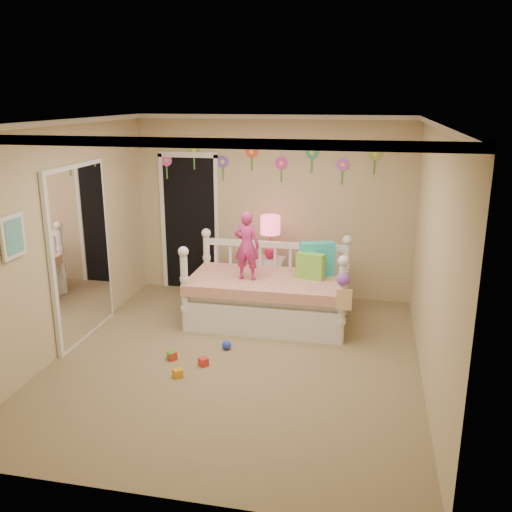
% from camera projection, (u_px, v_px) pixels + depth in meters
% --- Properties ---
extents(floor, '(4.00, 4.50, 0.01)m').
position_uv_depth(floor, '(236.00, 360.00, 6.16)').
color(floor, '#7F684C').
rests_on(floor, ground).
extents(ceiling, '(4.00, 4.50, 0.01)m').
position_uv_depth(ceiling, '(234.00, 121.00, 5.44)').
color(ceiling, white).
rests_on(ceiling, floor).
extents(back_wall, '(4.00, 0.01, 2.60)m').
position_uv_depth(back_wall, '(272.00, 208.00, 7.91)').
color(back_wall, tan).
rests_on(back_wall, floor).
extents(left_wall, '(0.01, 4.50, 2.60)m').
position_uv_depth(left_wall, '(63.00, 239.00, 6.19)').
color(left_wall, tan).
rests_on(left_wall, floor).
extents(right_wall, '(0.01, 4.50, 2.60)m').
position_uv_depth(right_wall, '(433.00, 259.00, 5.41)').
color(right_wall, tan).
rests_on(right_wall, floor).
extents(crown_molding, '(4.00, 4.50, 0.06)m').
position_uv_depth(crown_molding, '(234.00, 125.00, 5.44)').
color(crown_molding, white).
rests_on(crown_molding, ceiling).
extents(daybed, '(2.03, 1.10, 1.10)m').
position_uv_depth(daybed, '(268.00, 282.00, 7.05)').
color(daybed, white).
rests_on(daybed, floor).
extents(pillow_turquoise, '(0.46, 0.28, 0.44)m').
position_uv_depth(pillow_turquoise, '(317.00, 259.00, 7.07)').
color(pillow_turquoise, '#26ABC2').
rests_on(pillow_turquoise, daybed).
extents(pillow_lime, '(0.37, 0.22, 0.33)m').
position_uv_depth(pillow_lime, '(310.00, 266.00, 6.95)').
color(pillow_lime, '#7CD641').
rests_on(pillow_lime, daybed).
extents(child, '(0.33, 0.23, 0.88)m').
position_uv_depth(child, '(247.00, 246.00, 6.85)').
color(child, '#CC2E7F').
rests_on(child, daybed).
extents(nightstand, '(0.41, 0.33, 0.66)m').
position_uv_depth(nightstand, '(270.00, 280.00, 7.81)').
color(nightstand, white).
rests_on(nightstand, floor).
extents(table_lamp, '(0.27, 0.27, 0.60)m').
position_uv_depth(table_lamp, '(270.00, 230.00, 7.61)').
color(table_lamp, '#D91C59').
rests_on(table_lamp, nightstand).
extents(closet_doorway, '(0.90, 0.04, 2.07)m').
position_uv_depth(closet_doorway, '(190.00, 222.00, 8.22)').
color(closet_doorway, black).
rests_on(closet_doorway, back_wall).
extents(flower_decals, '(3.40, 0.02, 0.50)m').
position_uv_depth(flower_decals, '(266.00, 163.00, 7.74)').
color(flower_decals, '#B2668C').
rests_on(flower_decals, back_wall).
extents(mirror_closet, '(0.07, 1.30, 2.10)m').
position_uv_depth(mirror_closet, '(81.00, 253.00, 6.53)').
color(mirror_closet, white).
rests_on(mirror_closet, left_wall).
extents(wall_picture, '(0.05, 0.34, 0.42)m').
position_uv_depth(wall_picture, '(13.00, 236.00, 5.27)').
color(wall_picture, white).
rests_on(wall_picture, left_wall).
extents(hanging_bag, '(0.20, 0.16, 0.36)m').
position_uv_depth(hanging_bag, '(343.00, 292.00, 6.34)').
color(hanging_bag, beige).
rests_on(hanging_bag, daybed).
extents(toy_scatter, '(0.95, 1.38, 0.11)m').
position_uv_depth(toy_scatter, '(190.00, 362.00, 5.99)').
color(toy_scatter, '#996666').
rests_on(toy_scatter, floor).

